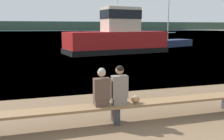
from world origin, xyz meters
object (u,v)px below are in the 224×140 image
person_left (102,89)px  tugboat_red (117,39)px  bench_main (115,107)px  moored_sailboat (169,43)px  shopping_bag (135,99)px  person_right (119,87)px

person_left → tugboat_red: (5.67, 16.87, 0.43)m
bench_main → moored_sailboat: size_ratio=0.98×
tugboat_red → person_left: bearing=151.4°
tugboat_red → moored_sailboat: size_ratio=1.31×
shopping_bag → tugboat_red: size_ratio=0.02×
person_left → bench_main: bearing=0.5°
person_right → shopping_bag: (0.43, -0.02, -0.35)m
person_left → person_right: bearing=-0.1°
shopping_bag → moored_sailboat: 26.08m
tugboat_red → moored_sailboat: 10.23m
person_right → shopping_bag: size_ratio=4.48×
person_right → moored_sailboat: (13.80, 22.37, -0.49)m
moored_sailboat → shopping_bag: bearing=127.8°
person_left → person_right: 0.46m
bench_main → shopping_bag: size_ratio=33.87×
person_right → moored_sailboat: 26.29m
person_right → tugboat_red: (5.21, 16.87, 0.41)m
person_right → person_left: bearing=179.9°
bench_main → moored_sailboat: moored_sailboat is taller
bench_main → tugboat_red: size_ratio=0.74×
bench_main → tugboat_red: bearing=72.5°
person_left → tugboat_red: tugboat_red is taller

